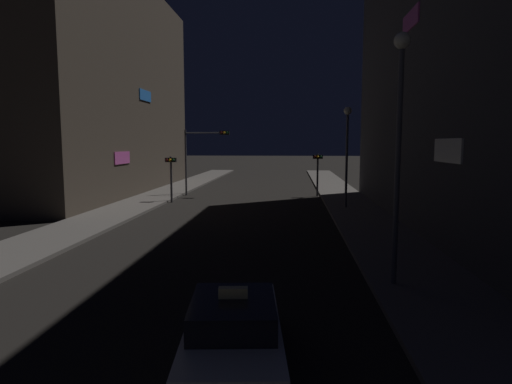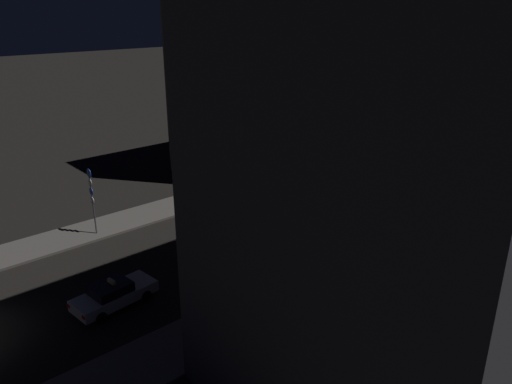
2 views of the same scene
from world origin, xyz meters
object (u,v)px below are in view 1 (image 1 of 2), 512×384
at_px(taxi, 233,331).
at_px(traffic_light_left_kerb, 171,169).
at_px(street_lamp_near_block, 399,121).
at_px(street_lamp_far_block, 347,137).
at_px(traffic_light_overhead, 202,149).
at_px(traffic_light_right_kerb, 318,166).

xyz_separation_m(taxi, traffic_light_left_kerb, (-7.71, 23.08, 1.72)).
bearing_deg(street_lamp_near_block, traffic_light_left_kerb, 123.32).
relative_size(traffic_light_left_kerb, street_lamp_near_block, 0.46).
xyz_separation_m(traffic_light_left_kerb, street_lamp_far_block, (12.39, -2.47, 2.27)).
height_order(taxi, traffic_light_left_kerb, traffic_light_left_kerb).
xyz_separation_m(traffic_light_overhead, street_lamp_far_block, (11.01, -6.98, 0.81)).
bearing_deg(traffic_light_overhead, taxi, -77.08).
relative_size(taxi, street_lamp_near_block, 0.63).
relative_size(taxi, traffic_light_left_kerb, 1.36).
height_order(traffic_light_overhead, traffic_light_left_kerb, traffic_light_overhead).
distance_m(traffic_light_overhead, traffic_light_right_kerb, 9.68).
bearing_deg(street_lamp_near_block, traffic_light_overhead, 114.96).
distance_m(taxi, traffic_light_left_kerb, 24.40).
bearing_deg(street_lamp_far_block, traffic_light_left_kerb, 168.73).
height_order(traffic_light_right_kerb, street_lamp_far_block, street_lamp_far_block).
distance_m(taxi, traffic_light_right_kerb, 28.01).
relative_size(traffic_light_left_kerb, street_lamp_far_block, 0.52).
distance_m(traffic_light_overhead, street_lamp_far_block, 13.06).
relative_size(traffic_light_overhead, street_lamp_far_block, 0.84).
bearing_deg(taxi, traffic_light_left_kerb, 108.46).
xyz_separation_m(taxi, street_lamp_near_block, (4.20, 4.97, 4.27)).
distance_m(traffic_light_overhead, street_lamp_near_block, 24.98).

